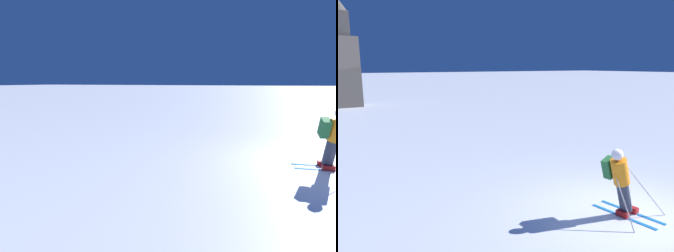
# 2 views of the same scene
# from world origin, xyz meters

# --- Properties ---
(ground_plane) EXTENTS (300.00, 300.00, 0.00)m
(ground_plane) POSITION_xyz_m (0.00, 0.00, 0.00)
(ground_plane) COLOR white
(skier) EXTENTS (1.41, 1.62, 1.65)m
(skier) POSITION_xyz_m (-0.29, -0.01, 0.89)
(skier) COLOR #1E7AC6
(skier) RESTS_ON ground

